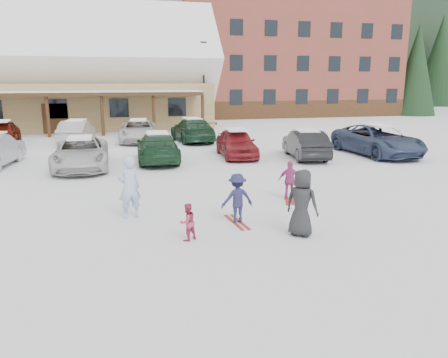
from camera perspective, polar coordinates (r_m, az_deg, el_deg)
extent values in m
plane|color=white|center=(12.22, -0.23, -5.67)|extent=(160.00, 160.00, 0.00)
cube|color=black|center=(97.48, -13.11, 21.43)|extent=(300.00, 70.00, 38.00)
cube|color=tan|center=(39.80, -23.28, 8.81)|extent=(28.00, 10.00, 3.60)
cube|color=#422814|center=(33.66, -25.08, 9.98)|extent=(25.20, 2.60, 0.25)
cube|color=white|center=(39.79, -23.77, 14.17)|extent=(29.12, 9.69, 9.69)
cube|color=brown|center=(52.75, 7.10, 15.03)|extent=(24.00, 14.00, 12.00)
cube|color=brown|center=(49.37, -10.49, 13.34)|extent=(7.00, 12.60, 9.00)
cube|color=#422814|center=(46.36, 10.03, 8.95)|extent=(24.00, 0.10, 1.80)
cylinder|color=black|center=(36.47, -2.65, 11.92)|extent=(0.16, 0.16, 6.62)
cube|color=black|center=(36.58, -2.71, 17.30)|extent=(0.50, 0.25, 0.25)
cylinder|color=black|center=(54.35, 23.37, 8.39)|extent=(0.60, 0.60, 1.32)
cone|color=black|center=(54.31, 23.91, 14.29)|extent=(4.84, 4.84, 9.90)
cylinder|color=black|center=(56.04, -5.04, 9.36)|extent=(0.60, 0.60, 1.08)
cone|color=black|center=(55.96, -5.13, 14.05)|extent=(3.96, 3.96, 8.10)
cylinder|color=black|center=(68.11, 18.96, 9.46)|extent=(0.60, 0.60, 1.38)
cone|color=black|center=(68.09, 19.33, 14.38)|extent=(5.06, 5.06, 10.35)
imported|color=#A5BEE9|center=(12.64, -12.27, -1.07)|extent=(0.75, 0.59, 1.81)
imported|color=#B63053|center=(10.79, -4.80, -5.61)|extent=(0.58, 0.54, 0.94)
imported|color=#1E2145|center=(11.99, 1.73, -2.56)|extent=(0.94, 0.59, 1.39)
cube|color=#A32117|center=(12.19, 1.71, -5.65)|extent=(0.32, 1.41, 0.03)
imported|color=#A83775|center=(14.49, 8.61, -0.19)|extent=(0.82, 0.56, 1.30)
cube|color=#A32117|center=(14.64, 8.53, -2.61)|extent=(0.67, 1.38, 0.03)
imported|color=#242527|center=(11.13, 10.12, -3.10)|extent=(0.98, 0.98, 1.72)
imported|color=beige|center=(20.42, -18.17, 3.23)|extent=(2.37, 5.05, 1.40)
imported|color=#193B22|center=(21.36, -8.66, 4.12)|extent=(2.17, 4.89, 1.40)
imported|color=maroon|center=(22.43, 1.63, 4.70)|extent=(1.94, 4.27, 1.42)
imported|color=black|center=(22.45, 10.59, 4.48)|extent=(2.13, 4.45, 1.41)
imported|color=#323F5E|center=(24.40, 19.39, 4.81)|extent=(2.90, 5.77, 1.57)
imported|color=#591208|center=(28.67, -27.10, 5.22)|extent=(2.20, 4.70, 1.55)
imported|color=#A2A3A6|center=(28.71, -18.67, 5.85)|extent=(2.09, 4.56, 1.45)
imported|color=silver|center=(28.58, -11.09, 6.22)|extent=(2.70, 5.24, 1.41)
imported|color=#193C25|center=(28.25, -4.15, 6.41)|extent=(2.43, 5.23, 1.48)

